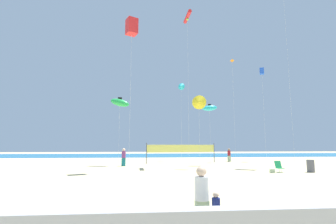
% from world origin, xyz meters
% --- Properties ---
extents(ground_plane, '(120.00, 120.00, 0.00)m').
position_xyz_m(ground_plane, '(0.00, 0.00, 0.00)').
color(ground_plane, '#D1BC89').
extents(ocean_band, '(120.00, 20.00, 0.01)m').
position_xyz_m(ocean_band, '(0.00, 35.52, 0.00)').
color(ocean_band, '#1E6B99').
rests_on(ocean_band, ground).
extents(mother_figure, '(0.37, 0.37, 1.61)m').
position_xyz_m(mother_figure, '(-1.05, -10.60, 0.86)').
color(mother_figure, '#99B28C').
rests_on(mother_figure, ground).
extents(toddler_figure, '(0.22, 0.22, 0.95)m').
position_xyz_m(toddler_figure, '(-0.68, -10.61, 0.51)').
color(toddler_figure, '#19727A').
rests_on(toddler_figure, ground).
extents(beachgoer_plum_shirt, '(0.42, 0.42, 1.82)m').
position_xyz_m(beachgoer_plum_shirt, '(-4.85, 8.85, 0.97)').
color(beachgoer_plum_shirt, '#19727A').
rests_on(beachgoer_plum_shirt, ground).
extents(beachgoer_maroon_shirt, '(0.39, 0.39, 1.71)m').
position_xyz_m(beachgoer_maroon_shirt, '(8.23, 14.28, 0.91)').
color(beachgoer_maroon_shirt, '#99B28C').
rests_on(beachgoer_maroon_shirt, ground).
extents(folding_beach_chair, '(0.52, 0.65, 0.89)m').
position_xyz_m(folding_beach_chair, '(8.10, 2.00, 0.47)').
color(folding_beach_chair, '#1E8C4C').
rests_on(folding_beach_chair, ground).
extents(trash_barrel, '(0.56, 0.56, 0.99)m').
position_xyz_m(trash_barrel, '(10.61, 1.74, 0.49)').
color(trash_barrel, '#595960').
rests_on(trash_barrel, ground).
extents(volleyball_net, '(8.62, 1.88, 2.40)m').
position_xyz_m(volleyball_net, '(1.77, 12.68, 1.64)').
color(volleyball_net, '#4C4C51').
rests_on(volleyball_net, ground).
extents(beach_handbag, '(0.36, 0.18, 0.29)m').
position_xyz_m(beach_handbag, '(7.31, 1.60, 0.14)').
color(beach_handbag, '#99B28C').
rests_on(beach_handbag, ground).
extents(kite_cyan_inflatable, '(1.72, 0.71, 6.61)m').
position_xyz_m(kite_cyan_inflatable, '(4.34, 8.79, 6.16)').
color(kite_cyan_inflatable, silver).
rests_on(kite_cyan_inflatable, ground).
extents(kite_orange_diamond, '(0.50, 0.50, 13.76)m').
position_xyz_m(kite_orange_diamond, '(9.05, 14.15, 12.91)').
color(kite_orange_diamond, silver).
rests_on(kite_orange_diamond, ground).
extents(kite_green_inflatable, '(2.42, 1.36, 7.40)m').
position_xyz_m(kite_green_inflatable, '(-5.47, 9.59, 6.76)').
color(kite_green_inflatable, silver).
rests_on(kite_green_inflatable, ground).
extents(kite_red_tube, '(0.54, 2.37, 16.08)m').
position_xyz_m(kite_red_tube, '(1.74, 7.32, 15.83)').
color(kite_red_tube, silver).
rests_on(kite_red_tube, ground).
extents(kite_blue_box, '(0.72, 0.72, 12.84)m').
position_xyz_m(kite_blue_box, '(13.46, 14.69, 12.36)').
color(kite_blue_box, silver).
rests_on(kite_blue_box, ground).
extents(kite_yellow_delta, '(1.37, 0.79, 6.85)m').
position_xyz_m(kite_yellow_delta, '(2.37, 5.23, 6.17)').
color(kite_yellow_delta, silver).
rests_on(kite_yellow_delta, ground).
extents(kite_cyan_delta, '(1.08, 0.84, 11.12)m').
position_xyz_m(kite_cyan_delta, '(2.41, 17.27, 10.61)').
color(kite_cyan_delta, silver).
rests_on(kite_cyan_delta, ground).
extents(kite_red_box, '(1.17, 1.17, 13.11)m').
position_xyz_m(kite_red_box, '(-3.91, 3.22, 12.40)').
color(kite_red_box, silver).
rests_on(kite_red_box, ground).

